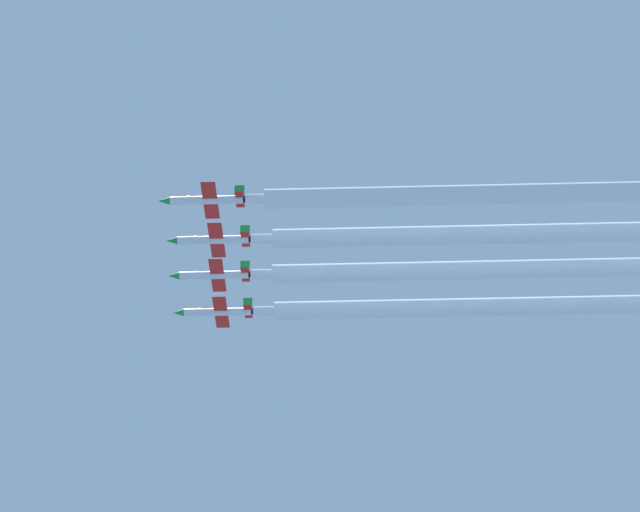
% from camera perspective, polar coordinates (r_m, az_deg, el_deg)
% --- Properties ---
extents(jet_far_left, '(7.84, 11.41, 2.74)m').
position_cam_1_polar(jet_far_left, '(241.25, -3.50, 1.69)').
color(jet_far_left, silver).
extents(jet_inner_left, '(7.84, 11.41, 2.74)m').
position_cam_1_polar(jet_inner_left, '(248.07, -3.30, 0.49)').
color(jet_inner_left, silver).
extents(jet_center, '(7.84, 11.41, 2.74)m').
position_cam_1_polar(jet_center, '(255.43, -3.27, -0.57)').
color(jet_center, silver).
extents(jet_inner_right, '(7.84, 11.41, 2.74)m').
position_cam_1_polar(jet_inner_right, '(262.54, -3.16, -1.69)').
color(jet_inner_right, silver).
extents(smoke_trail_far_left, '(2.53, 63.75, 2.53)m').
position_cam_1_polar(smoke_trail_far_left, '(240.78, 5.33, 1.86)').
color(smoke_trail_far_left, white).
extents(smoke_trail_inner_left, '(2.53, 76.34, 2.53)m').
position_cam_1_polar(smoke_trail_inner_left, '(248.11, 6.73, 0.68)').
color(smoke_trail_inner_left, white).
extents(smoke_trail_center, '(2.53, 77.27, 2.53)m').
position_cam_1_polar(smoke_trail_center, '(255.40, 6.57, -0.39)').
color(smoke_trail_center, white).
extents(smoke_trail_inner_right, '(2.53, 77.27, 2.53)m').
position_cam_1_polar(smoke_trail_inner_right, '(262.48, 6.42, -1.51)').
color(smoke_trail_inner_right, white).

